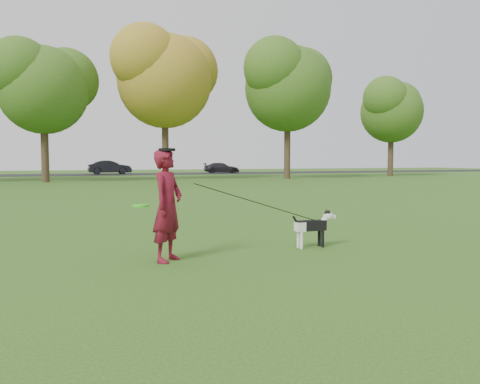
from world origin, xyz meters
name	(u,v)px	position (x,y,z in m)	size (l,w,h in m)	color
ground	(234,249)	(0.00, 0.00, 0.00)	(120.00, 120.00, 0.00)	#285116
road	(98,174)	(0.00, 40.00, 0.01)	(120.00, 7.00, 0.02)	black
man	(167,205)	(-1.20, -0.55, 0.81)	(0.59, 0.39, 1.61)	maroon
dog	(314,224)	(1.30, -0.32, 0.38)	(0.82, 0.17, 0.63)	black
car_mid	(110,167)	(1.13, 40.00, 0.69)	(1.41, 4.06, 1.34)	black
car_right	(221,168)	(12.55, 40.00, 0.57)	(1.53, 3.77, 1.09)	#252128
man_held_items	(261,204)	(0.29, -0.46, 0.77)	(3.13, 0.42, 1.20)	#2FDD1B
tree_row	(85,70)	(-1.43, 26.07, 7.41)	(51.74, 8.86, 12.01)	#38281C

